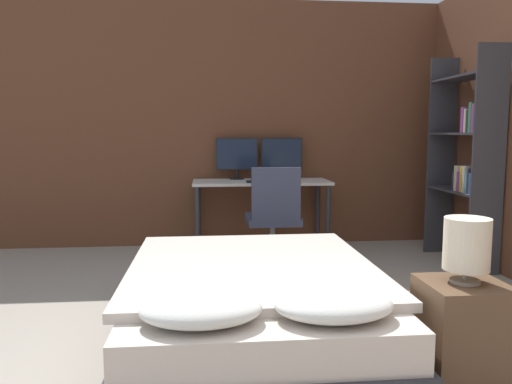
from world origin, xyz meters
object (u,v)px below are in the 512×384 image
object	(u,v)px
desk	(261,190)
monitor_left	(237,156)
monitor_right	(282,156)
nightstand	(462,336)
computer_mouse	(288,180)
bed	(254,305)
bookshelf	(469,151)
office_chair	(274,226)
keyboard	(263,181)
bedside_lamp	(467,245)

from	to	relation	value
desk	monitor_left	bearing A→B (deg)	142.65
monitor_left	monitor_right	xyz separation A→B (m)	(0.49, 0.00, 0.00)
nightstand	computer_mouse	distance (m)	2.89
monitor_left	monitor_right	size ratio (longest dim) A/B	1.00
bed	monitor_right	distance (m)	2.74
bed	nightstand	distance (m)	1.16
bookshelf	monitor_left	bearing A→B (deg)	154.82
monitor_right	office_chair	world-z (taller)	monitor_right
bookshelf	bed	bearing A→B (deg)	-143.93
office_chair	monitor_left	bearing A→B (deg)	107.69
office_chair	keyboard	bearing A→B (deg)	94.25
bedside_lamp	office_chair	world-z (taller)	office_chair
desk	computer_mouse	distance (m)	0.34
office_chair	bookshelf	world-z (taller)	bookshelf
nightstand	computer_mouse	world-z (taller)	computer_mouse
monitor_right	bookshelf	size ratio (longest dim) A/B	0.23
bed	bedside_lamp	distance (m)	1.25
desk	office_chair	xyz separation A→B (m)	(0.04, -0.71, -0.26)
bed	monitor_left	size ratio (longest dim) A/B	4.27
bedside_lamp	keyboard	size ratio (longest dim) A/B	0.92
bed	nightstand	bearing A→B (deg)	-32.84
bedside_lamp	computer_mouse	bearing A→B (deg)	98.15
computer_mouse	bookshelf	world-z (taller)	bookshelf
bed	desk	xyz separation A→B (m)	(0.30, 2.38, 0.42)
monitor_left	keyboard	world-z (taller)	monitor_left
monitor_left	office_chair	bearing A→B (deg)	-72.31
office_chair	monitor_right	bearing A→B (deg)	76.92
bookshelf	keyboard	bearing A→B (deg)	161.64
bed	nightstand	xyz separation A→B (m)	(0.97, -0.63, 0.03)
desk	monitor_left	distance (m)	0.47
nightstand	desk	size ratio (longest dim) A/B	0.37
computer_mouse	office_chair	world-z (taller)	office_chair
nightstand	computer_mouse	bearing A→B (deg)	98.15
nightstand	monitor_left	bearing A→B (deg)	105.96
computer_mouse	bookshelf	xyz separation A→B (m)	(1.60, -0.62, 0.32)
office_chair	desk	bearing A→B (deg)	93.14
computer_mouse	office_chair	xyz separation A→B (m)	(-0.22, -0.52, -0.38)
monitor_right	office_chair	xyz separation A→B (m)	(-0.21, -0.90, -0.61)
desk	bedside_lamp	bearing A→B (deg)	-77.50
desk	office_chair	size ratio (longest dim) A/B	1.51
keyboard	office_chair	size ratio (longest dim) A/B	0.36
computer_mouse	bedside_lamp	bearing A→B (deg)	-81.85
computer_mouse	desk	bearing A→B (deg)	144.83
computer_mouse	monitor_left	bearing A→B (deg)	143.76
desk	office_chair	distance (m)	0.75
bedside_lamp	desk	world-z (taller)	bedside_lamp
computer_mouse	office_chair	size ratio (longest dim) A/B	0.07
monitor_left	office_chair	size ratio (longest dim) A/B	0.48
monitor_left	office_chair	distance (m)	1.12
bed	bedside_lamp	xyz separation A→B (m)	(0.97, -0.63, 0.49)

